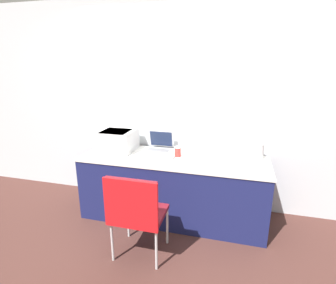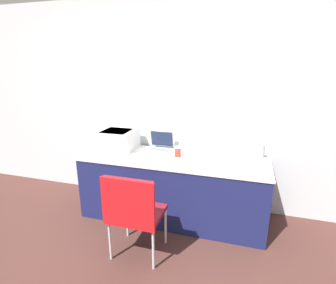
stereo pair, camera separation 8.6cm
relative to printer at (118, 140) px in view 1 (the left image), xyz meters
name	(u,v)px [view 1 (the left image)]	position (x,y,z in m)	size (l,w,h in m)	color
ground_plane	(166,232)	(0.75, -0.44, -0.91)	(14.00, 14.00, 0.00)	#472823
wall_back	(182,107)	(0.75, 0.33, 0.39)	(8.00, 0.05, 2.60)	silver
table	(173,188)	(0.75, -0.10, -0.52)	(2.18, 0.71, 0.76)	#191E51
printer	(118,140)	(0.00, 0.00, 0.00)	(0.42, 0.42, 0.26)	silver
laptop_left	(159,146)	(0.51, 0.14, -0.09)	(0.32, 0.28, 0.23)	#B7B7BC
external_keyboard	(154,157)	(0.52, -0.14, -0.13)	(0.47, 0.15, 0.02)	silver
coffee_cup	(178,152)	(0.78, -0.03, -0.08)	(0.08, 0.08, 0.12)	red
mouse	(180,159)	(0.84, -0.15, -0.13)	(0.06, 0.05, 0.03)	silver
metal_pitcher	(259,150)	(1.70, 0.14, -0.04)	(0.11, 0.11, 0.23)	silver
chair	(135,209)	(0.60, -0.93, -0.35)	(0.50, 0.44, 0.88)	maroon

